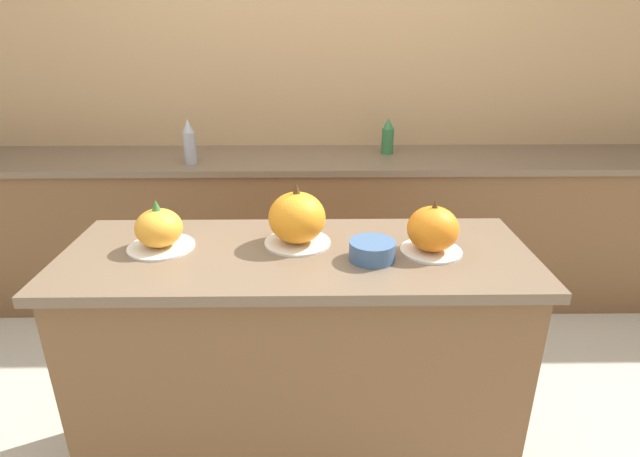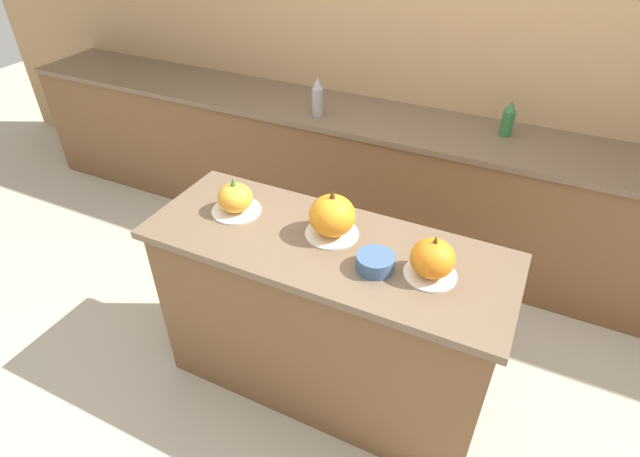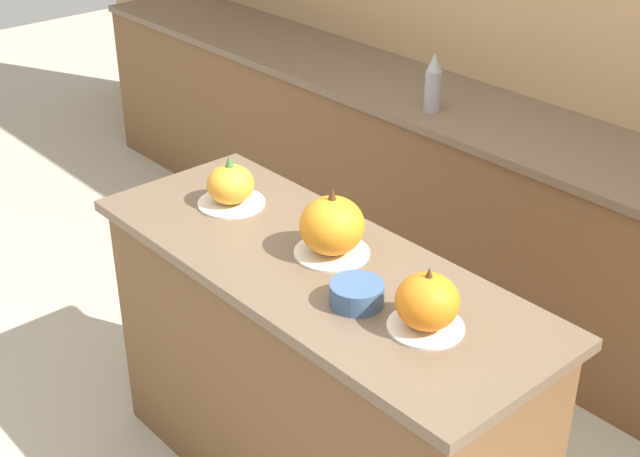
# 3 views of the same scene
# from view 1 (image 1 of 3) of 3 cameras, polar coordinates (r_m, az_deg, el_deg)

# --- Properties ---
(ground_plane) EXTENTS (12.00, 12.00, 0.00)m
(ground_plane) POSITION_cam_1_polar(r_m,az_deg,el_deg) (2.20, -2.20, -24.60)
(ground_plane) COLOR #BCB29E
(wall_back) EXTENTS (8.00, 0.06, 2.50)m
(wall_back) POSITION_cam_1_polar(r_m,az_deg,el_deg) (3.18, -1.85, 15.85)
(wall_back) COLOR tan
(wall_back) RESTS_ON ground_plane
(kitchen_island) EXTENTS (1.56, 0.59, 0.91)m
(kitchen_island) POSITION_cam_1_polar(r_m,az_deg,el_deg) (1.89, -2.41, -15.11)
(kitchen_island) COLOR brown
(kitchen_island) RESTS_ON ground_plane
(back_counter) EXTENTS (6.00, 0.60, 0.90)m
(back_counter) POSITION_cam_1_polar(r_m,az_deg,el_deg) (3.06, -1.77, 0.04)
(back_counter) COLOR brown
(back_counter) RESTS_ON ground_plane
(pumpkin_cake_left) EXTENTS (0.22, 0.22, 0.17)m
(pumpkin_cake_left) POSITION_cam_1_polar(r_m,az_deg,el_deg) (1.74, -17.91, -0.14)
(pumpkin_cake_left) COLOR silver
(pumpkin_cake_left) RESTS_ON kitchen_island
(pumpkin_cake_center) EXTENTS (0.23, 0.23, 0.22)m
(pumpkin_cake_center) POSITION_cam_1_polar(r_m,az_deg,el_deg) (1.68, -2.73, 1.10)
(pumpkin_cake_center) COLOR silver
(pumpkin_cake_center) RESTS_ON kitchen_island
(pumpkin_cake_right) EXTENTS (0.20, 0.20, 0.18)m
(pumpkin_cake_right) POSITION_cam_1_polar(r_m,az_deg,el_deg) (1.67, 12.76, -0.21)
(pumpkin_cake_right) COLOR silver
(pumpkin_cake_right) RESTS_ON kitchen_island
(bottle_tall) EXTENTS (0.07, 0.07, 0.25)m
(bottle_tall) POSITION_cam_1_polar(r_m,az_deg,el_deg) (2.84, -14.70, 9.50)
(bottle_tall) COLOR #99999E
(bottle_tall) RESTS_ON back_counter
(bottle_short) EXTENTS (0.07, 0.07, 0.21)m
(bottle_short) POSITION_cam_1_polar(r_m,az_deg,el_deg) (3.00, 7.75, 10.37)
(bottle_short) COLOR #2D6B38
(bottle_short) RESTS_ON back_counter
(mixing_bowl) EXTENTS (0.15, 0.15, 0.06)m
(mixing_bowl) POSITION_cam_1_polar(r_m,az_deg,el_deg) (1.60, 5.99, -2.51)
(mixing_bowl) COLOR #3D5B84
(mixing_bowl) RESTS_ON kitchen_island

